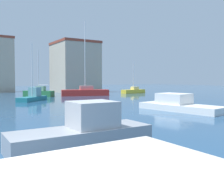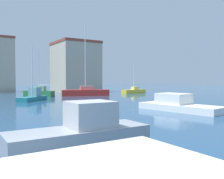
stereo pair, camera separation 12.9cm
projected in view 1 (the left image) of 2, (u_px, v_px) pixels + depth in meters
The scene contains 8 objects.
water at pixel (111, 101), 30.91m from camera, with size 160.00×160.00×0.00m, color navy.
sailboat_teal_distant_east at pixel (33, 96), 31.47m from camera, with size 4.48×4.42×7.25m.
sailboat_green_far_right at pixel (39, 93), 39.21m from camera, with size 4.15×4.52×7.31m.
sailboat_yellow_inner_mooring at pixel (133, 91), 48.64m from camera, with size 5.19×1.97×6.13m.
motorboat_white_behind_lamppost at pixel (178, 105), 21.62m from camera, with size 3.50×7.61×1.46m.
motorboat_grey_mid_harbor at pixel (85, 132), 9.93m from camera, with size 5.64×1.83×1.81m.
sailboat_red_far_left at pixel (85, 92), 41.21m from camera, with size 7.91×4.44×12.08m.
waterfront_apartments at pixel (75, 67), 52.94m from camera, with size 8.09×9.29×10.50m.
Camera 1 is at (-1.54, -6.01, 2.69)m, focal length 40.34 mm.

